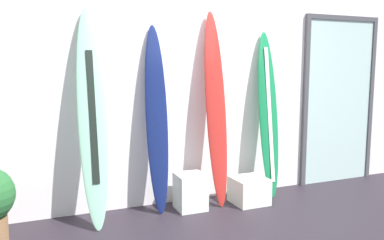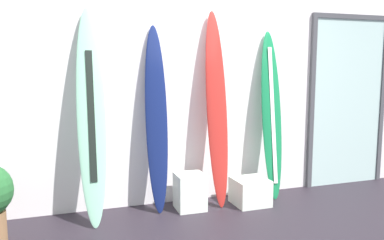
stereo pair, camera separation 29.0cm
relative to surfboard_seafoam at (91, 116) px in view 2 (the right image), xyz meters
The scene contains 9 objects.
ground 1.91m from the surfboard_seafoam, 35.72° to the right, with size 8.00×8.00×0.04m, color #272129.
wall_back 1.36m from the surfboard_seafoam, 17.30° to the left, with size 7.20×0.20×2.80m, color white.
surfboard_seafoam is the anchor object (origin of this frame).
surfboard_navy 0.71m from the surfboard_seafoam, ahead, with size 0.26×0.37×2.03m.
surfboard_crimson 1.39m from the surfboard_seafoam, ahead, with size 0.25×0.40×2.21m.
surfboard_emerald 2.12m from the surfboard_seafoam, ahead, with size 0.26×0.37×2.01m.
display_block_left 1.37m from the surfboard_seafoam, ahead, with size 0.32×0.32×0.40m.
display_block_center 1.99m from the surfboard_seafoam, ahead, with size 0.38×0.38×0.30m.
glass_door 3.37m from the surfboard_seafoam, ahead, with size 1.19×0.06×2.25m.
Camera 2 is at (-1.60, -3.22, 1.59)m, focal length 37.75 mm.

